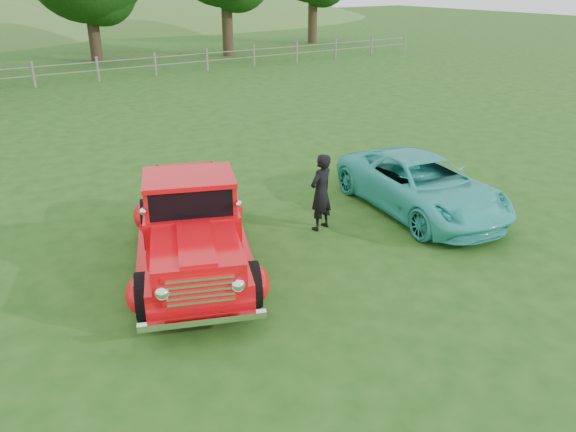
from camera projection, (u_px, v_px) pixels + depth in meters
ground at (306, 283)px, 9.68m from camera, size 140.00×140.00×0.00m
fence_line at (33, 75)px, 26.23m from camera, size 48.00×0.12×1.20m
red_pickup at (192, 227)px, 9.91m from camera, size 3.51×5.28×1.78m
teal_sedan at (422, 185)px, 12.40m from camera, size 2.73×4.74×1.24m
man at (321, 192)px, 11.44m from camera, size 0.67×0.53×1.62m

